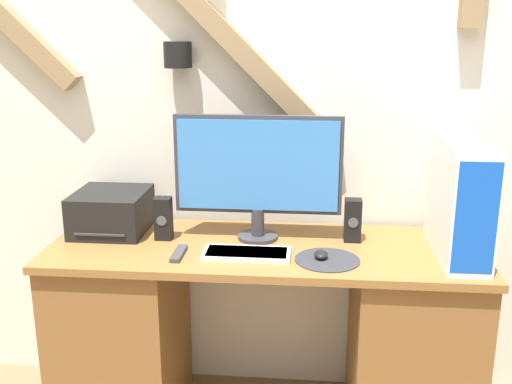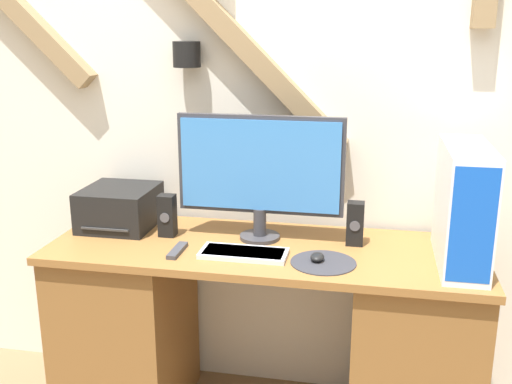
# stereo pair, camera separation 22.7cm
# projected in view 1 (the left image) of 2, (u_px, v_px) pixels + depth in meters

# --- Properties ---
(wall_back) EXTENTS (6.40, 0.16, 2.72)m
(wall_back) POSITION_uv_depth(u_px,v_px,m) (270.00, 89.00, 2.51)
(wall_back) COLOR silver
(wall_back) RESTS_ON ground_plane
(desk) EXTENTS (1.67, 0.59, 0.80)m
(desk) POSITION_uv_depth(u_px,v_px,m) (264.00, 334.00, 2.43)
(desk) COLOR brown
(desk) RESTS_ON ground_plane
(monitor) EXTENTS (0.66, 0.16, 0.50)m
(monitor) POSITION_uv_depth(u_px,v_px,m) (258.00, 169.00, 2.33)
(monitor) COLOR #333338
(monitor) RESTS_ON desk
(keyboard) EXTENTS (0.32, 0.14, 0.02)m
(keyboard) POSITION_uv_depth(u_px,v_px,m) (247.00, 253.00, 2.22)
(keyboard) COLOR silver
(keyboard) RESTS_ON desk
(mousepad) EXTENTS (0.24, 0.24, 0.00)m
(mousepad) POSITION_uv_depth(u_px,v_px,m) (327.00, 260.00, 2.18)
(mousepad) COLOR #2D2D33
(mousepad) RESTS_ON desk
(mouse) EXTENTS (0.05, 0.07, 0.03)m
(mouse) POSITION_uv_depth(u_px,v_px,m) (321.00, 255.00, 2.19)
(mouse) COLOR black
(mouse) RESTS_ON mousepad
(computer_tower) EXTENTS (0.15, 0.46, 0.43)m
(computer_tower) POSITION_uv_depth(u_px,v_px,m) (460.00, 200.00, 2.18)
(computer_tower) COLOR white
(computer_tower) RESTS_ON desk
(printer) EXTENTS (0.29, 0.31, 0.17)m
(printer) POSITION_uv_depth(u_px,v_px,m) (111.00, 212.00, 2.47)
(printer) COLOR black
(printer) RESTS_ON desk
(speaker_left) EXTENTS (0.07, 0.06, 0.17)m
(speaker_left) POSITION_uv_depth(u_px,v_px,m) (163.00, 218.00, 2.38)
(speaker_left) COLOR black
(speaker_left) RESTS_ON desk
(speaker_right) EXTENTS (0.07, 0.06, 0.17)m
(speaker_right) POSITION_uv_depth(u_px,v_px,m) (353.00, 220.00, 2.36)
(speaker_right) COLOR black
(speaker_right) RESTS_ON desk
(remote_control) EXTENTS (0.04, 0.16, 0.02)m
(remote_control) POSITION_uv_depth(u_px,v_px,m) (179.00, 253.00, 2.23)
(remote_control) COLOR #38383D
(remote_control) RESTS_ON desk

